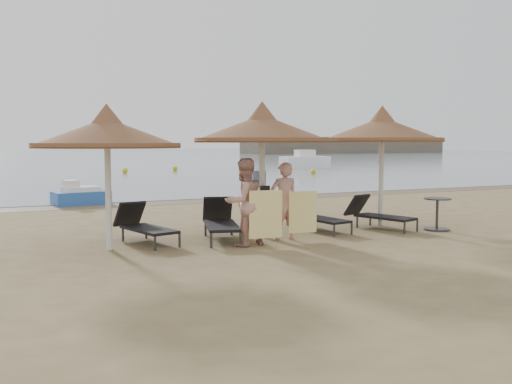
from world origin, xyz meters
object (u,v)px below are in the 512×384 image
palapa_center (262,129)px  person_left (244,195)px  lounger_far_left (143,225)px  side_table (437,215)px  pedal_boat (80,195)px  lounger_near_right (316,216)px  person_right (284,195)px  lounger_far_right (377,214)px  lounger_near_left (220,221)px  palapa_left (107,134)px  palapa_right (382,130)px

palapa_center → person_left: palapa_center is taller
person_left → lounger_far_left: bearing=-47.9°
palapa_center → side_table: bearing=-11.4°
side_table → pedal_boat: pedal_boat is taller
lounger_near_right → side_table: 3.06m
lounger_far_left → lounger_near_right: bearing=-16.2°
lounger_near_right → person_right: person_right is taller
side_table → person_right: (-4.19, 0.33, 0.64)m
lounger_far_left → lounger_far_right: (5.98, -0.47, -0.01)m
palapa_center → lounger_far_right: bearing=0.0°
lounger_far_left → lounger_near_right: size_ratio=1.06×
lounger_near_left → lounger_near_right: (2.66, 0.17, -0.05)m
palapa_center → palapa_left: bearing=-178.2°
lounger_far_right → palapa_center: bearing=161.9°
palapa_right → lounger_near_left: palapa_right is taller
palapa_right → pedal_boat: (-6.55, 8.69, -2.21)m
palapa_right → pedal_boat: palapa_right is taller
lounger_far_left → person_left: (1.87, -1.33, 0.71)m
person_right → pedal_boat: (-3.24, 9.54, -0.70)m
palapa_right → person_left: (-4.44, -1.14, -1.44)m
lounger_near_left → pedal_boat: (-1.97, 8.78, -0.09)m
palapa_left → lounger_near_left: size_ratio=1.39×
palapa_left → palapa_right: palapa_right is taller
lounger_far_left → side_table: (7.18, -1.37, -0.01)m
lounger_far_left → palapa_center: bearing=-24.5°
person_right → palapa_left: bearing=-1.2°
side_table → person_left: person_left is taller
palapa_left → pedal_boat: 9.33m
side_table → person_right: person_right is taller
lounger_far_right → pedal_boat: 10.92m
palapa_left → lounger_near_right: 5.64m
palapa_left → lounger_near_left: bearing=6.5°
lounger_far_left → person_left: 2.40m
lounger_near_right → palapa_center: bearing=-177.1°
person_left → pedal_boat: bearing=-90.4°
lounger_far_right → person_left: 4.26m
lounger_far_right → lounger_near_left: bearing=159.4°
lounger_far_left → pedal_boat: pedal_boat is taller
lounger_far_left → pedal_boat: (-0.24, 8.50, -0.06)m
lounger_far_right → side_table: bearing=-55.2°
palapa_right → side_table: bearing=-53.7°
person_right → lounger_far_right: bearing=-163.6°
person_left → palapa_center: bearing=-146.5°
lounger_far_left → palapa_left: bearing=-160.3°
side_table → person_right: 4.25m
lounger_near_left → side_table: 5.55m
palapa_center → lounger_far_left: size_ratio=1.56×
lounger_far_left → lounger_near_left: 1.75m
palapa_center → lounger_near_left: palapa_center is taller
lounger_near_left → lounger_far_right: bearing=12.7°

